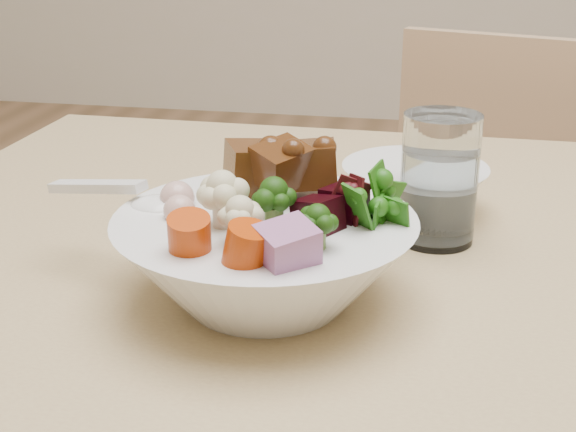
{
  "coord_description": "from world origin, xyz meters",
  "views": [
    {
      "loc": [
        -0.14,
        -0.73,
        0.96
      ],
      "look_at": [
        -0.25,
        -0.18,
        0.74
      ],
      "focal_mm": 50.0,
      "sensor_mm": 36.0,
      "label": 1
    }
  ],
  "objects_px": {
    "chair_far": "(480,262)",
    "food_bowl": "(268,253)",
    "side_bowl": "(414,189)",
    "water_glass": "(439,184)"
  },
  "relations": [
    {
      "from": "chair_far",
      "to": "food_bowl",
      "type": "height_order",
      "value": "food_bowl"
    },
    {
      "from": "food_bowl",
      "to": "side_bowl",
      "type": "bearing_deg",
      "value": 64.42
    },
    {
      "from": "water_glass",
      "to": "side_bowl",
      "type": "xyz_separation_m",
      "value": [
        -0.02,
        0.07,
        -0.03
      ]
    },
    {
      "from": "food_bowl",
      "to": "side_bowl",
      "type": "distance_m",
      "value": 0.23
    },
    {
      "from": "chair_far",
      "to": "side_bowl",
      "type": "xyz_separation_m",
      "value": [
        -0.1,
        -0.44,
        0.27
      ]
    },
    {
      "from": "chair_far",
      "to": "water_glass",
      "type": "distance_m",
      "value": 0.59
    },
    {
      "from": "water_glass",
      "to": "chair_far",
      "type": "bearing_deg",
      "value": 81.64
    },
    {
      "from": "food_bowl",
      "to": "chair_far",
      "type": "bearing_deg",
      "value": 73.08
    },
    {
      "from": "food_bowl",
      "to": "side_bowl",
      "type": "relative_size",
      "value": 1.61
    },
    {
      "from": "food_bowl",
      "to": "water_glass",
      "type": "bearing_deg",
      "value": 49.03
    }
  ]
}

